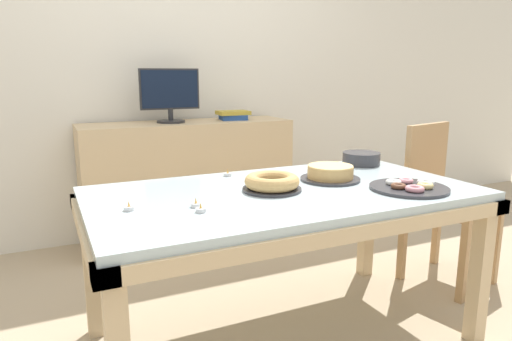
{
  "coord_description": "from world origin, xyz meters",
  "views": [
    {
      "loc": [
        -0.95,
        -1.73,
        1.23
      ],
      "look_at": [
        -0.06,
        0.17,
        0.79
      ],
      "focal_mm": 32.0,
      "sensor_mm": 36.0,
      "label": 1
    }
  ],
  "objects_px": {
    "book_stack": "(233,115)",
    "pastry_platter": "(410,187)",
    "tealight_right_edge": "(129,208)",
    "computer_monitor": "(170,96)",
    "plate_stack": "(361,159)",
    "tealight_centre": "(228,174)",
    "chair": "(441,195)",
    "tealight_left_edge": "(196,205)",
    "cake_chocolate_round": "(330,173)",
    "cake_golden_bundt": "(272,183)",
    "tealight_near_front": "(201,210)"
  },
  "relations": [
    {
      "from": "book_stack",
      "to": "pastry_platter",
      "type": "bearing_deg",
      "value": -85.39
    },
    {
      "from": "tealight_right_edge",
      "to": "book_stack",
      "type": "bearing_deg",
      "value": 55.23
    },
    {
      "from": "book_stack",
      "to": "computer_monitor",
      "type": "bearing_deg",
      "value": -179.83
    },
    {
      "from": "plate_stack",
      "to": "tealight_centre",
      "type": "xyz_separation_m",
      "value": [
        -0.8,
        0.04,
        -0.02
      ]
    },
    {
      "from": "chair",
      "to": "plate_stack",
      "type": "height_order",
      "value": "chair"
    },
    {
      "from": "chair",
      "to": "tealight_left_edge",
      "type": "relative_size",
      "value": 23.5
    },
    {
      "from": "computer_monitor",
      "to": "cake_chocolate_round",
      "type": "bearing_deg",
      "value": -74.0
    },
    {
      "from": "cake_golden_bundt",
      "to": "tealight_right_edge",
      "type": "distance_m",
      "value": 0.63
    },
    {
      "from": "computer_monitor",
      "to": "tealight_near_front",
      "type": "xyz_separation_m",
      "value": [
        -0.33,
        -1.64,
        -0.34
      ]
    },
    {
      "from": "book_stack",
      "to": "tealight_right_edge",
      "type": "xyz_separation_m",
      "value": [
        -1.05,
        -1.51,
        -0.19
      ]
    },
    {
      "from": "cake_chocolate_round",
      "to": "tealight_left_edge",
      "type": "relative_size",
      "value": 7.2
    },
    {
      "from": "tealight_left_edge",
      "to": "chair",
      "type": "bearing_deg",
      "value": 9.86
    },
    {
      "from": "plate_stack",
      "to": "tealight_near_front",
      "type": "xyz_separation_m",
      "value": [
        -1.12,
        -0.49,
        -0.02
      ]
    },
    {
      "from": "plate_stack",
      "to": "tealight_centre",
      "type": "relative_size",
      "value": 5.25
    },
    {
      "from": "chair",
      "to": "cake_golden_bundt",
      "type": "relative_size",
      "value": 3.6
    },
    {
      "from": "computer_monitor",
      "to": "tealight_left_edge",
      "type": "distance_m",
      "value": 1.64
    },
    {
      "from": "cake_chocolate_round",
      "to": "tealight_left_edge",
      "type": "height_order",
      "value": "cake_chocolate_round"
    },
    {
      "from": "cake_chocolate_round",
      "to": "cake_golden_bundt",
      "type": "bearing_deg",
      "value": -170.38
    },
    {
      "from": "chair",
      "to": "tealight_near_front",
      "type": "height_order",
      "value": "chair"
    },
    {
      "from": "computer_monitor",
      "to": "book_stack",
      "type": "xyz_separation_m",
      "value": [
        0.48,
        0.0,
        -0.15
      ]
    },
    {
      "from": "cake_chocolate_round",
      "to": "tealight_near_front",
      "type": "distance_m",
      "value": 0.77
    },
    {
      "from": "book_stack",
      "to": "tealight_right_edge",
      "type": "distance_m",
      "value": 1.85
    },
    {
      "from": "cake_chocolate_round",
      "to": "cake_golden_bundt",
      "type": "relative_size",
      "value": 1.1
    },
    {
      "from": "chair",
      "to": "cake_golden_bundt",
      "type": "bearing_deg",
      "value": -171.85
    },
    {
      "from": "tealight_near_front",
      "to": "cake_golden_bundt",
      "type": "bearing_deg",
      "value": 24.34
    },
    {
      "from": "chair",
      "to": "pastry_platter",
      "type": "height_order",
      "value": "chair"
    },
    {
      "from": "book_stack",
      "to": "cake_chocolate_round",
      "type": "relative_size",
      "value": 0.83
    },
    {
      "from": "computer_monitor",
      "to": "pastry_platter",
      "type": "relative_size",
      "value": 1.23
    },
    {
      "from": "chair",
      "to": "pastry_platter",
      "type": "xyz_separation_m",
      "value": [
        -0.67,
        -0.42,
        0.22
      ]
    },
    {
      "from": "book_stack",
      "to": "tealight_right_edge",
      "type": "relative_size",
      "value": 6.01
    },
    {
      "from": "cake_chocolate_round",
      "to": "tealight_right_edge",
      "type": "height_order",
      "value": "cake_chocolate_round"
    },
    {
      "from": "computer_monitor",
      "to": "cake_golden_bundt",
      "type": "relative_size",
      "value": 1.62
    },
    {
      "from": "chair",
      "to": "cake_golden_bundt",
      "type": "distance_m",
      "value": 1.26
    },
    {
      "from": "tealight_centre",
      "to": "cake_chocolate_round",
      "type": "bearing_deg",
      "value": -35.38
    },
    {
      "from": "computer_monitor",
      "to": "cake_chocolate_round",
      "type": "height_order",
      "value": "computer_monitor"
    },
    {
      "from": "tealight_right_edge",
      "to": "tealight_near_front",
      "type": "xyz_separation_m",
      "value": [
        0.24,
        -0.14,
        0.0
      ]
    },
    {
      "from": "cake_chocolate_round",
      "to": "tealight_near_front",
      "type": "xyz_separation_m",
      "value": [
        -0.73,
        -0.23,
        -0.02
      ]
    },
    {
      "from": "cake_golden_bundt",
      "to": "plate_stack",
      "type": "relative_size",
      "value": 1.24
    },
    {
      "from": "pastry_platter",
      "to": "tealight_left_edge",
      "type": "height_order",
      "value": "pastry_platter"
    },
    {
      "from": "pastry_platter",
      "to": "tealight_centre",
      "type": "xyz_separation_m",
      "value": [
        -0.63,
        0.6,
        -0.0
      ]
    },
    {
      "from": "cake_golden_bundt",
      "to": "tealight_centre",
      "type": "relative_size",
      "value": 6.53
    },
    {
      "from": "book_stack",
      "to": "plate_stack",
      "type": "bearing_deg",
      "value": -75.22
    },
    {
      "from": "tealight_near_front",
      "to": "tealight_centre",
      "type": "distance_m",
      "value": 0.62
    },
    {
      "from": "pastry_platter",
      "to": "cake_chocolate_round",
      "type": "bearing_deg",
      "value": 124.93
    },
    {
      "from": "cake_chocolate_round",
      "to": "tealight_left_edge",
      "type": "distance_m",
      "value": 0.75
    },
    {
      "from": "chair",
      "to": "plate_stack",
      "type": "distance_m",
      "value": 0.57
    },
    {
      "from": "chair",
      "to": "cake_chocolate_round",
      "type": "relative_size",
      "value": 3.26
    },
    {
      "from": "cake_golden_bundt",
      "to": "tealight_near_front",
      "type": "xyz_separation_m",
      "value": [
        -0.39,
        -0.18,
        -0.03
      ]
    },
    {
      "from": "pastry_platter",
      "to": "tealight_centre",
      "type": "bearing_deg",
      "value": 136.3
    },
    {
      "from": "book_stack",
      "to": "tealight_centre",
      "type": "height_order",
      "value": "book_stack"
    }
  ]
}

